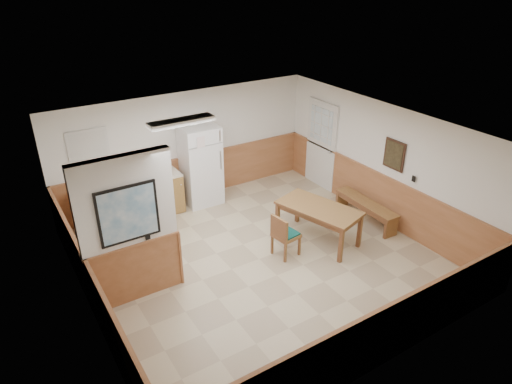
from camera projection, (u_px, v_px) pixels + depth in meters
ground at (259, 259)px, 8.49m from camera, size 6.00×6.00×0.00m
ceiling at (260, 131)px, 7.36m from camera, size 6.00×6.00×0.02m
back_wall at (187, 147)px, 10.19m from camera, size 6.00×0.02×2.50m
right_wall at (382, 163)px, 9.35m from camera, size 0.02×6.00×2.50m
left_wall at (82, 252)px, 6.50m from camera, size 0.02×6.00×2.50m
wainscot_back at (190, 178)px, 10.52m from camera, size 6.00×0.04×1.00m
wainscot_right at (377, 196)px, 9.68m from camera, size 0.04×6.00×1.00m
wainscot_left at (92, 293)px, 6.85m from camera, size 0.04×6.00×1.00m
partition_wall at (129, 232)px, 7.01m from camera, size 1.50×0.20×2.50m
kitchen_counter at (144, 197)px, 9.73m from camera, size 2.20×0.61×1.00m
exterior_door at (321, 145)px, 10.86m from camera, size 0.07×1.02×2.15m
kitchen_window at (89, 154)px, 9.04m from camera, size 0.80×0.04×1.00m
wall_painting at (394, 155)px, 8.98m from camera, size 0.04×0.50×0.60m
fluorescent_fixture at (181, 122)px, 7.99m from camera, size 1.20×0.30×0.09m
refrigerator at (201, 165)px, 10.13m from camera, size 0.82×0.73×1.81m
dining_table at (319, 211)px, 8.78m from camera, size 1.22×1.75×0.75m
dining_bench at (366, 206)px, 9.60m from camera, size 0.40×1.60×0.45m
dining_chair at (283, 233)px, 8.37m from camera, size 0.63×0.47×0.85m
fire_extinguisher at (162, 163)px, 9.70m from camera, size 0.16×0.16×0.49m
soap_bottle at (94, 184)px, 9.04m from camera, size 0.07×0.07×0.22m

